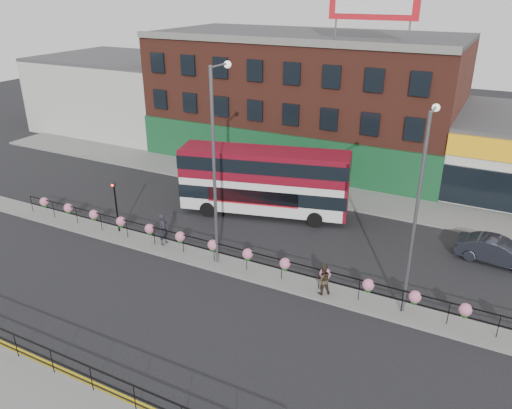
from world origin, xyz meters
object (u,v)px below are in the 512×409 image
at_px(car, 498,251).
at_px(pedestrian_a, 164,229).
at_px(lamp_column_west, 216,151).
at_px(lamp_column_east, 419,199).
at_px(double_decker_bus, 265,176).
at_px(pedestrian_b, 323,279).

bearing_deg(car, pedestrian_a, 116.63).
distance_m(lamp_column_west, lamp_column_east, 9.88).
bearing_deg(double_decker_bus, pedestrian_b, -47.25).
xyz_separation_m(car, lamp_column_east, (-3.52, -6.72, 4.94)).
bearing_deg(lamp_column_east, pedestrian_a, 179.93).
relative_size(pedestrian_a, lamp_column_west, 0.18).
bearing_deg(car, pedestrian_b, 140.47).
height_order(pedestrian_a, lamp_column_west, lamp_column_west).
height_order(double_decker_bus, lamp_column_east, lamp_column_east).
height_order(pedestrian_a, pedestrian_b, pedestrian_a).
xyz_separation_m(double_decker_bus, lamp_column_west, (0.62, -6.72, 3.60)).
bearing_deg(pedestrian_b, car, -170.13).
height_order(double_decker_bus, lamp_column_west, lamp_column_west).
xyz_separation_m(lamp_column_west, lamp_column_east, (9.85, 0.07, -0.65)).
relative_size(double_decker_bus, pedestrian_a, 5.96).
bearing_deg(lamp_column_east, pedestrian_b, -170.80).
distance_m(double_decker_bus, car, 14.13).
bearing_deg(pedestrian_a, double_decker_bus, -24.94).
bearing_deg(lamp_column_west, car, 26.92).
relative_size(double_decker_bus, pedestrian_b, 7.13).
xyz_separation_m(double_decker_bus, lamp_column_east, (10.47, -6.65, 2.96)).
bearing_deg(pedestrian_a, lamp_column_east, -89.59).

